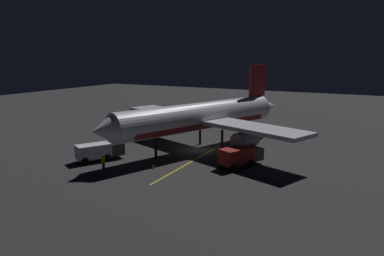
# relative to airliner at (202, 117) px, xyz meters

# --- Properties ---
(ground_plane) EXTENTS (180.00, 180.00, 0.20)m
(ground_plane) POSITION_rel_airliner_xyz_m (0.20, 0.54, -4.70)
(ground_plane) COLOR #2E2E2F
(apron_guide_stripe) EXTENTS (1.03, 22.72, 0.01)m
(apron_guide_stripe) POSITION_rel_airliner_xyz_m (-1.67, 4.54, -4.60)
(apron_guide_stripe) COLOR gold
(apron_guide_stripe) RESTS_ON ground_plane
(airliner) EXTENTS (31.86, 32.92, 11.69)m
(airliner) POSITION_rel_airliner_xyz_m (0.00, 0.00, 0.00)
(airliner) COLOR silver
(airliner) RESTS_ON ground_plane
(baggage_truck) EXTENTS (4.58, 6.22, 2.17)m
(baggage_truck) POSITION_rel_airliner_xyz_m (8.97, 11.31, -3.45)
(baggage_truck) COLOR silver
(baggage_truck) RESTS_ON ground_plane
(catering_truck) EXTENTS (4.27, 6.13, 2.32)m
(catering_truck) POSITION_rel_airliner_xyz_m (-7.78, 5.18, -3.40)
(catering_truck) COLOR maroon
(catering_truck) RESTS_ON ground_plane
(ground_crew_worker) EXTENTS (0.40, 0.40, 1.74)m
(ground_crew_worker) POSITION_rel_airliner_xyz_m (5.65, 14.18, -3.72)
(ground_crew_worker) COLOR black
(ground_crew_worker) RESTS_ON ground_plane
(traffic_cone_near_left) EXTENTS (0.50, 0.50, 0.55)m
(traffic_cone_near_left) POSITION_rel_airliner_xyz_m (0.92, 10.93, -4.35)
(traffic_cone_near_left) COLOR #EA590F
(traffic_cone_near_left) RESTS_ON ground_plane
(traffic_cone_near_right) EXTENTS (0.50, 0.50, 0.55)m
(traffic_cone_near_right) POSITION_rel_airliner_xyz_m (8.72, 7.69, -4.35)
(traffic_cone_near_right) COLOR #EA590F
(traffic_cone_near_right) RESTS_ON ground_plane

